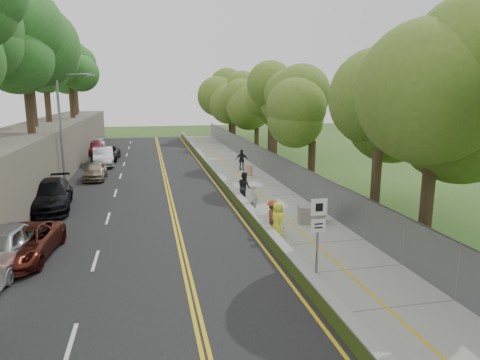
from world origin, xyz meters
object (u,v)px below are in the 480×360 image
object	(u,v)px
car_2	(24,243)
painter_0	(277,220)
concrete_block	(311,214)
signpost	(318,224)
car_0	(0,249)
person_far	(242,160)
construction_barrel	(249,170)
streetlight	(64,123)

from	to	relation	value
car_2	painter_0	bearing A→B (deg)	6.71
concrete_block	car_2	xyz separation A→B (m)	(-13.20, -2.21, 0.21)
signpost	car_0	bearing A→B (deg)	166.06
concrete_block	painter_0	size ratio (longest dim) A/B	0.76
car_2	car_0	bearing A→B (deg)	-117.81
person_far	concrete_block	bearing A→B (deg)	108.27
construction_barrel	car_2	world-z (taller)	car_2
signpost	person_far	distance (m)	21.60
car_2	person_far	xyz separation A→B (m)	(12.93, 17.69, 0.24)
concrete_block	person_far	xyz separation A→B (m)	(-0.27, 15.48, 0.45)
signpost	painter_0	bearing A→B (deg)	94.27
signpost	concrete_block	size ratio (longest dim) A/B	2.35
signpost	car_2	bearing A→B (deg)	161.02
painter_0	person_far	distance (m)	17.62
signpost	car_2	size ratio (longest dim) A/B	0.65
streetlight	construction_barrel	size ratio (longest dim) A/B	9.14
construction_barrel	concrete_block	bearing A→B (deg)	-89.12
streetlight	person_far	world-z (taller)	streetlight
concrete_block	painter_0	world-z (taller)	painter_0
streetlight	signpost	distance (m)	20.72
concrete_block	car_2	size ratio (longest dim) A/B	0.28
car_0	construction_barrel	bearing A→B (deg)	55.54
person_far	construction_barrel	bearing A→B (deg)	108.89
streetlight	painter_0	distance (m)	17.57
painter_0	car_0	bearing A→B (deg)	76.92
construction_barrel	car_0	size ratio (longest dim) A/B	0.18
car_0	person_far	size ratio (longest dim) A/B	2.69
person_far	painter_0	bearing A→B (deg)	100.17
car_2	painter_0	size ratio (longest dim) A/B	2.76
signpost	concrete_block	distance (m)	6.56
construction_barrel	person_far	distance (m)	2.52
signpost	painter_0	size ratio (longest dim) A/B	1.79
car_0	painter_0	world-z (taller)	painter_0
streetlight	car_2	xyz separation A→B (m)	(0.46, -13.21, -3.94)
construction_barrel	painter_0	xyz separation A→B (m)	(-2.25, -15.00, 0.43)
car_0	car_2	size ratio (longest dim) A/B	1.01
painter_0	car_2	bearing A→B (deg)	72.41
construction_barrel	car_2	distance (m)	20.01
car_0	car_2	world-z (taller)	car_0
streetlight	painter_0	bearing A→B (deg)	-49.22
construction_barrel	car_0	world-z (taller)	car_0
streetlight	car_2	bearing A→B (deg)	-88.00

